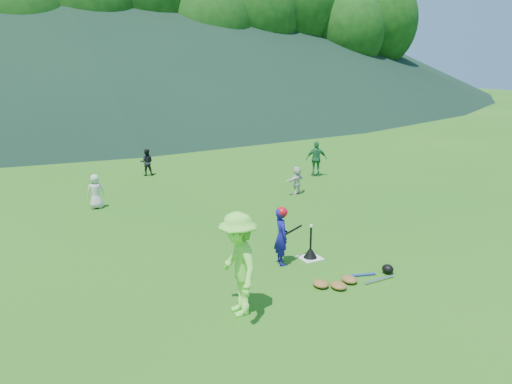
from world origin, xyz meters
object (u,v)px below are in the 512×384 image
fielder_c (316,159)px  fielder_d (297,180)px  adult_coach (238,264)px  batting_tee (310,253)px  fielder_b (147,162)px  batter_child (281,236)px  equipment_pile (350,280)px  fielder_a (96,191)px  home_plate (310,258)px

fielder_c → fielder_d: size_ratio=1.44×
adult_coach → batting_tee: bearing=128.5°
adult_coach → fielder_b: adult_coach is taller
batter_child → fielder_d: 5.70m
fielder_c → batting_tee: 8.00m
fielder_b → equipment_pile: fielder_b is taller
fielder_c → adult_coach: bearing=72.3°
batter_child → fielder_b: bearing=14.6°
batter_child → fielder_a: (-2.62, 5.99, -0.11)m
adult_coach → fielder_c: adult_coach is taller
batter_child → equipment_pile: (0.69, -1.42, -0.54)m
fielder_a → home_plate: bearing=126.8°
fielder_c → equipment_pile: bearing=83.4°
fielder_a → batting_tee: size_ratio=1.47×
batter_child → fielder_c: bearing=-25.8°
batter_child → fielder_a: 6.54m
batting_tee → equipment_pile: bearing=-90.7°
fielder_b → batting_tee: size_ratio=1.46×
adult_coach → fielder_c: (7.06, 7.93, -0.24)m
fielder_a → fielder_d: size_ratio=1.12×
home_plate → fielder_c: fielder_c is taller
fielder_a → fielder_d: fielder_a is taller
fielder_a → equipment_pile: fielder_a is taller
fielder_c → batting_tee: size_ratio=1.90×
batter_child → fielder_c: 8.38m
home_plate → fielder_d: (2.62, 4.67, 0.44)m
fielder_b → home_plate: bearing=115.6°
fielder_b → fielder_c: size_ratio=0.77×
fielder_d → batting_tee: bearing=40.7°
adult_coach → batter_child: bearing=138.7°
batting_tee → fielder_a: bearing=118.9°
fielder_b → batting_tee: bearing=115.6°
fielder_c → equipment_pile: (-4.65, -7.88, -0.58)m
batter_child → fielder_b: size_ratio=1.23×
batter_child → adult_coach: 2.28m
fielder_c → fielder_d: bearing=66.2°
batter_child → fielder_c: fielder_c is taller
fielder_d → batting_tee: (-2.62, -4.67, -0.32)m
fielder_c → batting_tee: bearing=78.5°
fielder_d → fielder_c: bearing=-157.8°
batter_child → adult_coach: (-1.71, -1.47, 0.28)m
fielder_b → fielder_d: size_ratio=1.11×
adult_coach → fielder_d: (5.05, 6.10, -0.44)m
home_plate → fielder_a: bearing=118.9°
adult_coach → fielder_d: 7.93m
fielder_a → fielder_b: bearing=-117.5°
adult_coach → fielder_c: bearing=146.3°
batting_tee → equipment_pile: batting_tee is taller
equipment_pile → home_plate: bearing=89.3°
adult_coach → equipment_pile: 2.54m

